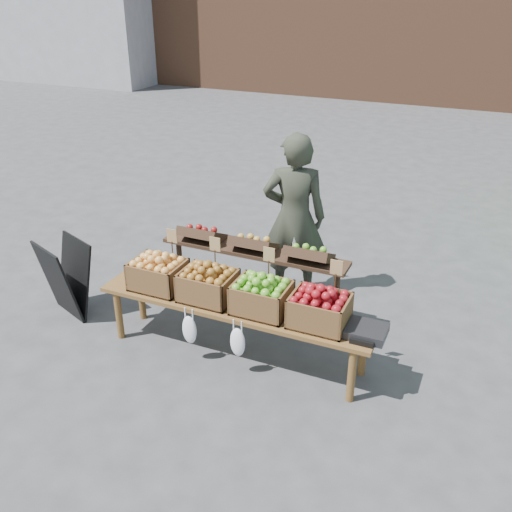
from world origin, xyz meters
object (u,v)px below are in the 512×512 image
at_px(chalkboard_sign, 66,279).
at_px(back_table, 254,274).
at_px(crate_red_apples, 262,298).
at_px(crate_golden_apples, 158,275).
at_px(weighing_scale, 366,331).
at_px(display_bench, 235,330).
at_px(crate_russet_pears, 208,286).
at_px(crate_green_apples, 319,311).
at_px(vendor, 294,218).

height_order(chalkboard_sign, back_table, back_table).
relative_size(chalkboard_sign, crate_red_apples, 1.72).
distance_m(crate_golden_apples, weighing_scale, 2.08).
relative_size(crate_golden_apples, weighing_scale, 1.47).
relative_size(crate_golden_apples, crate_red_apples, 1.00).
xyz_separation_m(display_bench, crate_golden_apples, (-0.82, 0.00, 0.42)).
xyz_separation_m(crate_russet_pears, crate_green_apples, (1.10, 0.00, 0.00)).
xyz_separation_m(vendor, display_bench, (-0.08, -1.35, -0.66)).
xyz_separation_m(crate_russet_pears, weighing_scale, (1.53, 0.00, -0.10)).
bearing_deg(vendor, weighing_scale, 112.30).
bearing_deg(vendor, crate_red_apples, 79.47).
relative_size(vendor, crate_russet_pears, 3.80).
height_order(chalkboard_sign, crate_golden_apples, chalkboard_sign).
bearing_deg(crate_golden_apples, weighing_scale, 0.00).
distance_m(chalkboard_sign, weighing_scale, 3.23).
bearing_deg(chalkboard_sign, crate_green_apples, 22.08).
distance_m(crate_russet_pears, crate_red_apples, 0.55).
relative_size(crate_russet_pears, crate_green_apples, 1.00).
distance_m(vendor, crate_green_apples, 1.55).
bearing_deg(back_table, crate_red_apples, -61.09).
bearing_deg(weighing_scale, vendor, 130.89).
bearing_deg(crate_red_apples, crate_golden_apples, 180.00).
xyz_separation_m(back_table, crate_green_apples, (0.95, -0.72, 0.19)).
xyz_separation_m(crate_russet_pears, crate_red_apples, (0.55, 0.00, 0.00)).
relative_size(vendor, back_table, 0.90).
xyz_separation_m(crate_golden_apples, crate_red_apples, (1.10, 0.00, 0.00)).
bearing_deg(vendor, chalkboard_sign, 15.20).
distance_m(crate_russet_pears, crate_green_apples, 1.10).
height_order(crate_red_apples, weighing_scale, crate_red_apples).
bearing_deg(crate_golden_apples, vendor, 55.95).
xyz_separation_m(crate_golden_apples, crate_green_apples, (1.65, 0.00, 0.00)).
xyz_separation_m(vendor, weighing_scale, (1.17, -1.35, -0.34)).
distance_m(back_table, display_bench, 0.77).
xyz_separation_m(crate_golden_apples, crate_russet_pears, (0.55, 0.00, 0.00)).
xyz_separation_m(chalkboard_sign, crate_golden_apples, (1.15, 0.03, 0.28)).
bearing_deg(crate_golden_apples, crate_red_apples, 0.00).
height_order(chalkboard_sign, weighing_scale, chalkboard_sign).
height_order(vendor, crate_golden_apples, vendor).
distance_m(chalkboard_sign, crate_russet_pears, 1.73).
bearing_deg(crate_russet_pears, crate_red_apples, 0.00).
xyz_separation_m(back_table, weighing_scale, (1.37, -0.72, 0.09)).
xyz_separation_m(vendor, crate_golden_apples, (-0.91, -1.35, -0.24)).
bearing_deg(back_table, vendor, 71.68).
bearing_deg(crate_green_apples, chalkboard_sign, -179.30).
height_order(display_bench, crate_russet_pears, crate_russet_pears).
height_order(display_bench, crate_green_apples, crate_green_apples).
xyz_separation_m(crate_golden_apples, weighing_scale, (2.08, 0.00, -0.10)).
relative_size(crate_red_apples, weighing_scale, 1.47).
bearing_deg(display_bench, vendor, 86.41).
relative_size(back_table, weighing_scale, 6.18).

